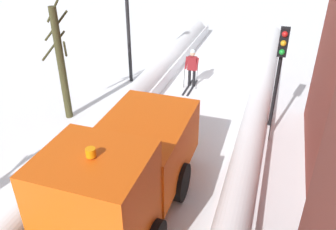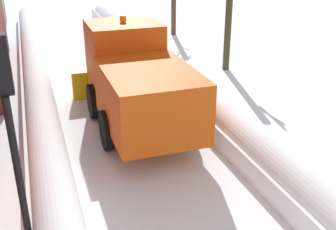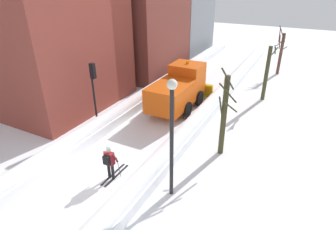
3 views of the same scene
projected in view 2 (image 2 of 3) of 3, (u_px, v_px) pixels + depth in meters
The scene contains 6 objects.
ground_plane at pixel (125, 119), 13.07m from camera, with size 80.00×80.00×0.00m, color white.
snowbank_left at pixel (42, 116), 12.15m from camera, with size 1.10×36.00×1.05m.
snowbank_right at pixel (197, 97), 13.63m from camera, with size 1.10×36.00×1.02m.
plow_truck at pixel (136, 80), 12.01m from camera, with size 3.20×5.98×3.12m.
traffic_light_pole at pixel (9, 114), 6.24m from camera, with size 0.28×0.42×4.10m.
bare_tree_mid at pixel (229, 19), 16.98m from camera, with size 0.68×1.12×4.29m.
Camera 2 is at (-2.57, -1.70, 5.40)m, focal length 43.90 mm.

